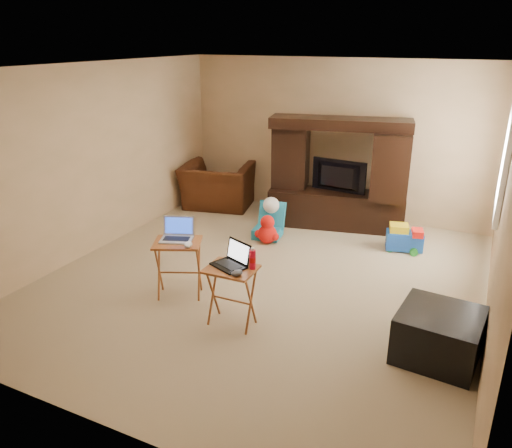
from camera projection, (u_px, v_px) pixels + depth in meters
The scene contains 22 objects.
floor at pixel (263, 280), 6.12m from camera, with size 5.50×5.50×0.00m, color tan.
ceiling at pixel (264, 67), 5.24m from camera, with size 5.50×5.50×0.00m, color silver.
wall_back at pixel (335, 139), 8.00m from camera, with size 5.00×5.00×0.00m, color tan.
wall_front at pixel (93, 282), 3.36m from camera, with size 5.00×5.00×0.00m, color tan.
wall_left at pixel (95, 159), 6.69m from camera, with size 5.50×5.50×0.00m, color tan.
wall_right at pixel (505, 213), 4.67m from camera, with size 5.50×5.50×0.00m, color tan.
window_pane at pixel (507, 162), 5.93m from camera, with size 1.20×1.20×0.00m, color white.
window_frame at pixel (505, 162), 5.94m from camera, with size 0.06×1.14×1.34m, color white.
entertainment_center at pixel (338, 174), 7.55m from camera, with size 2.06×0.51×1.69m, color black.
television at pixel (337, 177), 7.53m from camera, with size 0.86×0.11×0.49m, color black.
recliner at pixel (218, 186), 8.62m from camera, with size 1.16×1.01×0.75m, color #461F0F.
child_rocker at pixel (268, 221), 7.32m from camera, with size 0.39×0.45×0.52m, color teal, non-canonical shape.
plush_toy at pixel (267, 229), 7.13m from camera, with size 0.38×0.32×0.43m, color red, non-canonical shape.
push_toy at pixel (405, 238), 6.90m from camera, with size 0.50×0.36×0.38m, color blue, non-canonical shape.
ottoman at pixel (439, 335), 4.59m from camera, with size 0.71×0.71×0.46m, color black.
tray_table_left at pixel (179, 269), 5.64m from camera, with size 0.52×0.41×0.67m, color #AD5429.
tray_table_right at pixel (232, 296), 5.08m from camera, with size 0.49×0.39×0.64m, color #935323.
laptop_left at pixel (176, 230), 5.52m from camera, with size 0.35×0.29×0.24m, color #A8A9AD.
laptop_right at pixel (228, 256), 4.96m from camera, with size 0.34×0.28×0.24m, color black.
mouse_left at pixel (188, 245), 5.38m from camera, with size 0.09×0.14×0.06m, color silver.
mouse_right at pixel (237, 273), 4.80m from camera, with size 0.08×0.13×0.05m, color #3A3A3F.
water_bottle at pixel (253, 260), 4.92m from camera, with size 0.06×0.06×0.20m, color red.
Camera 1 is at (2.30, -4.98, 2.81)m, focal length 35.00 mm.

